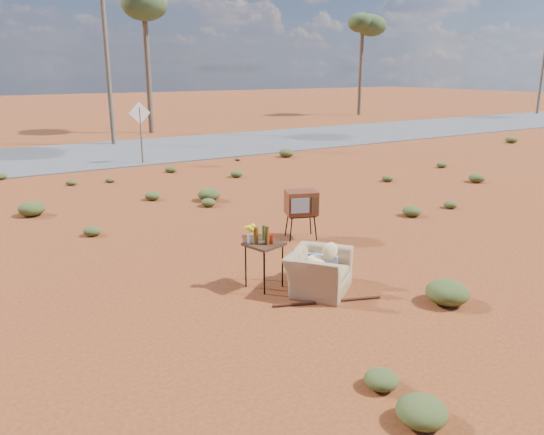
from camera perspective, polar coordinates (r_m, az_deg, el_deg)
ground at (r=8.64m, az=2.44°, el=-6.82°), size 140.00×140.00×0.00m
highway at (r=22.30m, az=-19.86°, el=6.31°), size 140.00×7.00×0.04m
armchair at (r=8.21m, az=5.07°, el=-5.11°), size 1.25×1.28×0.86m
tv_unit at (r=10.55m, az=3.17°, el=1.53°), size 0.74×0.67×0.98m
side_table at (r=8.14m, az=-1.19°, el=-2.59°), size 0.62×0.62×1.02m
rusty_bar at (r=7.90m, az=5.94°, el=-8.97°), size 1.55×0.62×0.04m
road_sign at (r=19.62m, az=-14.00°, el=9.98°), size 0.78×0.06×2.19m
eucalyptus_center at (r=29.34m, az=-13.62°, el=21.42°), size 3.20×3.20×7.60m
eucalyptus_right at (r=40.56m, az=9.69°, el=19.23°), size 3.20×3.20×7.10m
utility_pole_center at (r=24.96m, az=-17.40°, el=16.97°), size 1.40×0.20×8.00m
utility_pole_east at (r=45.43m, az=27.24°, el=15.12°), size 1.40×0.20×8.00m
scrub_patch at (r=12.02m, az=-12.76°, el=0.03°), size 17.49×8.07×0.33m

